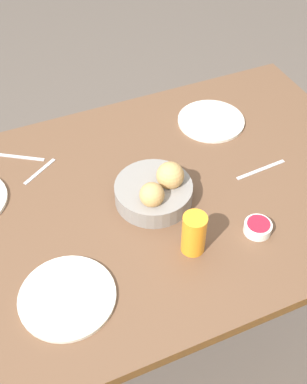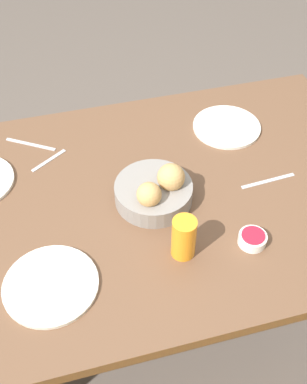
{
  "view_description": "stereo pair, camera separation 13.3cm",
  "coord_description": "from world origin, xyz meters",
  "px_view_note": "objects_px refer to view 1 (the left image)",
  "views": [
    {
      "loc": [
        0.29,
        0.86,
        1.7
      ],
      "look_at": [
        -0.08,
        0.02,
        0.73
      ],
      "focal_mm": 45.0,
      "sensor_mm": 36.0,
      "label": 1
    },
    {
      "loc": [
        0.16,
        0.9,
        1.7
      ],
      "look_at": [
        -0.08,
        0.02,
        0.73
      ],
      "focal_mm": 45.0,
      "sensor_mm": 36.0,
      "label": 2
    }
  ],
  "objects_px": {
    "juice_glass": "(194,234)",
    "fork_silver": "(261,170)",
    "jam_bowl_berry": "(258,227)",
    "bread_basket": "(156,190)",
    "spoon_coffee": "(40,171)",
    "plate_far_center": "(67,297)",
    "plate_near_left": "(211,121)",
    "knife_silver": "(18,157)"
  },
  "relations": [
    {
      "from": "juice_glass",
      "to": "fork_silver",
      "type": "bearing_deg",
      "value": -150.68
    },
    {
      "from": "jam_bowl_berry",
      "to": "fork_silver",
      "type": "xyz_separation_m",
      "value": [
        -0.14,
        -0.2,
        -0.01
      ]
    },
    {
      "from": "bread_basket",
      "to": "fork_silver",
      "type": "height_order",
      "value": "bread_basket"
    },
    {
      "from": "bread_basket",
      "to": "spoon_coffee",
      "type": "height_order",
      "value": "bread_basket"
    },
    {
      "from": "spoon_coffee",
      "to": "plate_far_center",
      "type": "bearing_deg",
      "value": 84.07
    },
    {
      "from": "bread_basket",
      "to": "spoon_coffee",
      "type": "relative_size",
      "value": 1.92
    },
    {
      "from": "jam_bowl_berry",
      "to": "plate_far_center",
      "type": "bearing_deg",
      "value": -0.44
    },
    {
      "from": "plate_near_left",
      "to": "jam_bowl_berry",
      "type": "height_order",
      "value": "jam_bowl_berry"
    },
    {
      "from": "plate_far_center",
      "to": "juice_glass",
      "type": "relative_size",
      "value": 1.94
    },
    {
      "from": "bread_basket",
      "to": "fork_silver",
      "type": "distance_m",
      "value": 0.34
    },
    {
      "from": "plate_near_left",
      "to": "plate_far_center",
      "type": "bearing_deg",
      "value": 35.99
    },
    {
      "from": "jam_bowl_berry",
      "to": "spoon_coffee",
      "type": "bearing_deg",
      "value": -43.72
    },
    {
      "from": "fork_silver",
      "to": "spoon_coffee",
      "type": "bearing_deg",
      "value": -22.8
    },
    {
      "from": "juice_glass",
      "to": "jam_bowl_berry",
      "type": "distance_m",
      "value": 0.19
    },
    {
      "from": "juice_glass",
      "to": "jam_bowl_berry",
      "type": "bearing_deg",
      "value": 174.48
    },
    {
      "from": "spoon_coffee",
      "to": "jam_bowl_berry",
      "type": "bearing_deg",
      "value": 136.28
    },
    {
      "from": "juice_glass",
      "to": "plate_far_center",
      "type": "bearing_deg",
      "value": 2.32
    },
    {
      "from": "bread_basket",
      "to": "jam_bowl_berry",
      "type": "distance_m",
      "value": 0.29
    },
    {
      "from": "plate_far_center",
      "to": "plate_near_left",
      "type": "bearing_deg",
      "value": -144.01
    },
    {
      "from": "fork_silver",
      "to": "spoon_coffee",
      "type": "distance_m",
      "value": 0.66
    },
    {
      "from": "juice_glass",
      "to": "knife_silver",
      "type": "distance_m",
      "value": 0.63
    },
    {
      "from": "jam_bowl_berry",
      "to": "fork_silver",
      "type": "height_order",
      "value": "jam_bowl_berry"
    },
    {
      "from": "plate_near_left",
      "to": "jam_bowl_berry",
      "type": "distance_m",
      "value": 0.47
    },
    {
      "from": "bread_basket",
      "to": "plate_far_center",
      "type": "relative_size",
      "value": 0.94
    },
    {
      "from": "bread_basket",
      "to": "juice_glass",
      "type": "bearing_deg",
      "value": 95.87
    },
    {
      "from": "plate_far_center",
      "to": "spoon_coffee",
      "type": "distance_m",
      "value": 0.45
    },
    {
      "from": "juice_glass",
      "to": "fork_silver",
      "type": "height_order",
      "value": "juice_glass"
    },
    {
      "from": "fork_silver",
      "to": "knife_silver",
      "type": "distance_m",
      "value": 0.74
    },
    {
      "from": "knife_silver",
      "to": "plate_far_center",
      "type": "bearing_deg",
      "value": 90.01
    },
    {
      "from": "plate_near_left",
      "to": "spoon_coffee",
      "type": "bearing_deg",
      "value": 0.73
    },
    {
      "from": "knife_silver",
      "to": "spoon_coffee",
      "type": "relative_size",
      "value": 1.32
    },
    {
      "from": "plate_near_left",
      "to": "plate_far_center",
      "type": "xyz_separation_m",
      "value": [
        0.63,
        0.46,
        0.0
      ]
    },
    {
      "from": "juice_glass",
      "to": "knife_silver",
      "type": "xyz_separation_m",
      "value": [
        0.34,
        -0.53,
        -0.06
      ]
    },
    {
      "from": "jam_bowl_berry",
      "to": "knife_silver",
      "type": "distance_m",
      "value": 0.75
    },
    {
      "from": "bread_basket",
      "to": "plate_near_left",
      "type": "distance_m",
      "value": 0.4
    },
    {
      "from": "bread_basket",
      "to": "spoon_coffee",
      "type": "xyz_separation_m",
      "value": [
        0.27,
        -0.24,
        -0.04
      ]
    },
    {
      "from": "knife_silver",
      "to": "jam_bowl_berry",
      "type": "bearing_deg",
      "value": 133.76
    },
    {
      "from": "plate_near_left",
      "to": "spoon_coffee",
      "type": "height_order",
      "value": "plate_near_left"
    },
    {
      "from": "bread_basket",
      "to": "knife_silver",
      "type": "distance_m",
      "value": 0.46
    },
    {
      "from": "plate_near_left",
      "to": "fork_silver",
      "type": "relative_size",
      "value": 1.29
    },
    {
      "from": "plate_far_center",
      "to": "knife_silver",
      "type": "distance_m",
      "value": 0.54
    },
    {
      "from": "juice_glass",
      "to": "spoon_coffee",
      "type": "xyz_separation_m",
      "value": [
        0.29,
        -0.44,
        -0.06
      ]
    }
  ]
}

